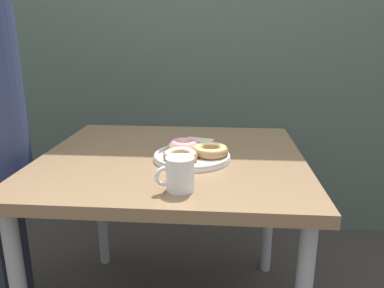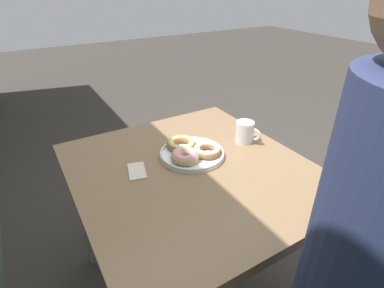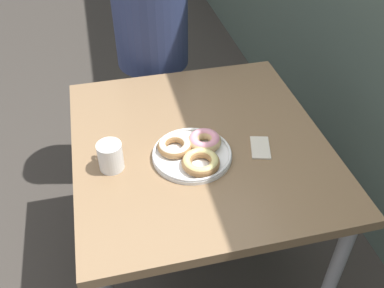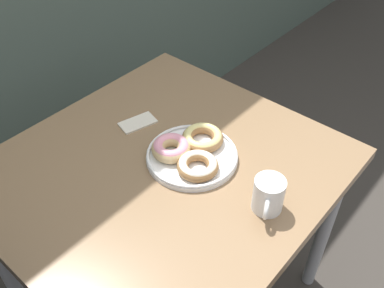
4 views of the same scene
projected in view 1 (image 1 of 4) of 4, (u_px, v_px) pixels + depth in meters
The scene contains 5 objects.
wall_back at pixel (191, 15), 2.11m from camera, with size 8.00×0.05×2.60m.
dining_table at pixel (172, 175), 1.44m from camera, with size 0.99×0.92×0.75m.
donut_plate at pixel (192, 153), 1.37m from camera, with size 0.29×0.28×0.06m.
coffee_mug at pixel (179, 174), 1.09m from camera, with size 0.11×0.08×0.10m.
napkin at pixel (199, 140), 1.61m from camera, with size 0.13×0.10×0.01m.
Camera 1 is at (0.19, -1.10, 1.19)m, focal length 35.00 mm.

